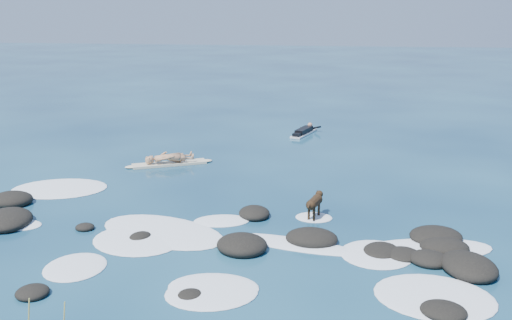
# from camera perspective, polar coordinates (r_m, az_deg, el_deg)

# --- Properties ---
(ground) EXTENTS (160.00, 160.00, 0.00)m
(ground) POSITION_cam_1_polar(r_m,az_deg,el_deg) (16.58, -4.71, -6.45)
(ground) COLOR #0A2642
(ground) RESTS_ON ground
(reef_rocks) EXTENTS (15.01, 6.74, 0.51)m
(reef_rocks) POSITION_cam_1_polar(r_m,az_deg,el_deg) (15.19, -5.09, -8.08)
(reef_rocks) COLOR black
(reef_rocks) RESTS_ON ground
(breaking_foam) EXTENTS (15.59, 9.02, 0.12)m
(breaking_foam) POSITION_cam_1_polar(r_m,az_deg,el_deg) (15.46, -4.14, -8.04)
(breaking_foam) COLOR white
(breaking_foam) RESTS_ON ground
(standing_surfer_rig) EXTENTS (3.26, 1.86, 1.99)m
(standing_surfer_rig) POSITION_cam_1_polar(r_m,az_deg,el_deg) (22.69, -8.72, 1.41)
(standing_surfer_rig) COLOR beige
(standing_surfer_rig) RESTS_ON ground
(paddling_surfer_rig) EXTENTS (1.42, 2.55, 0.44)m
(paddling_surfer_rig) POSITION_cam_1_polar(r_m,az_deg,el_deg) (28.18, 4.84, 2.87)
(paddling_surfer_rig) COLOR silver
(paddling_surfer_rig) RESTS_ON ground
(dog) EXTENTS (0.53, 1.21, 0.78)m
(dog) POSITION_cam_1_polar(r_m,az_deg,el_deg) (16.90, 5.91, -4.18)
(dog) COLOR black
(dog) RESTS_ON ground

